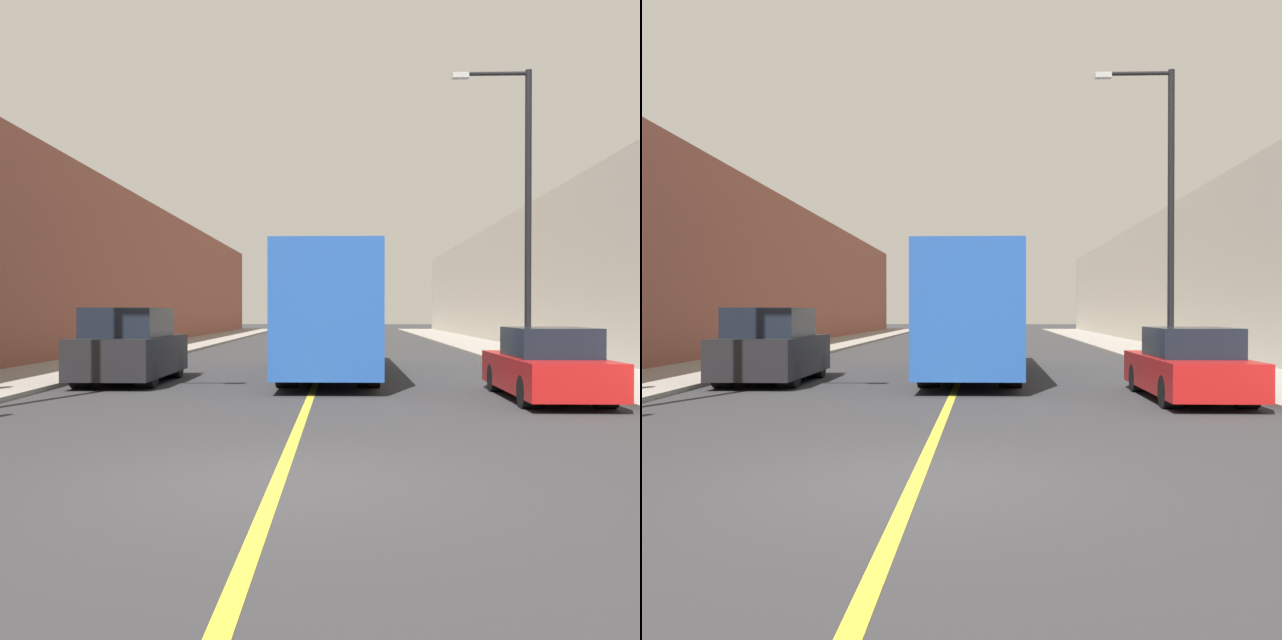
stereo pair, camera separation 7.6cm
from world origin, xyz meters
The scene contains 10 objects.
ground_plane centered at (0.00, 0.00, 0.00)m, with size 200.00×200.00×0.00m, color #2D2D30.
sidewalk_left centered at (-7.70, 30.00, 0.05)m, with size 3.33×72.00×0.11m, color gray.
sidewalk_right centered at (7.70, 30.00, 0.05)m, with size 3.33×72.00×0.11m, color gray.
building_row_left centered at (-11.37, 30.00, 3.76)m, with size 4.00×72.00×7.51m, color brown.
building_row_right centered at (11.37, 30.00, 3.44)m, with size 4.00×72.00×6.87m, color #B7B2A3.
road_center_line centered at (0.00, 30.00, 0.00)m, with size 0.16×72.00×0.01m, color gold.
bus centered at (0.32, 13.25, 1.81)m, with size 2.45×10.98×3.38m.
parked_suv_left centered at (-4.69, 10.83, 0.88)m, with size 1.97×4.46×1.89m.
car_right_near centered at (4.85, 7.53, 0.67)m, with size 1.75×4.70×1.48m.
street_lamp_right centered at (6.16, 15.21, 5.16)m, with size 2.42×0.24×9.06m.
Camera 2 is at (0.77, -7.85, 1.80)m, focal length 42.00 mm.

